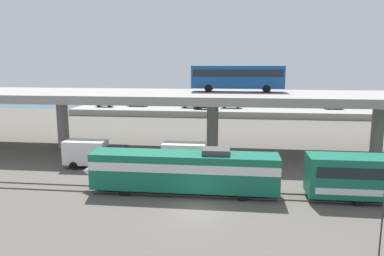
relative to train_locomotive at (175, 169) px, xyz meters
name	(u,v)px	position (x,y,z in m)	size (l,w,h in m)	color
ground_plane	(196,211)	(2.31, -4.00, -2.19)	(260.00, 260.00, 0.00)	#565149
rail_strip_near	(200,196)	(2.31, -0.77, -2.13)	(110.00, 0.12, 0.12)	#59544C
rail_strip_far	(201,190)	(2.31, 0.77, -2.13)	(110.00, 0.12, 0.12)	#59544C
train_locomotive	(175,169)	(0.00, 0.00, 0.00)	(17.75, 3.04, 4.18)	#14664C
highway_overpass	(213,99)	(2.31, 16.00, 4.79)	(96.00, 12.89, 7.71)	gray
transit_bus_on_overpass	(238,76)	(5.41, 17.99, 7.58)	(12.00, 2.68, 3.40)	#14478C
service_truck_west	(93,153)	(-10.33, 7.00, -0.55)	(6.80, 2.46, 3.04)	black
service_truck_east	(192,156)	(0.71, 7.00, -0.55)	(6.80, 2.46, 3.04)	silver
pier_parking_lot	(223,111)	(2.31, 51.00, -1.52)	(66.40, 11.68, 1.35)	gray
parked_car_0	(138,103)	(-17.39, 52.44, -0.07)	(4.57, 1.94, 1.50)	#9E998C
parked_car_1	(333,106)	(26.26, 52.52, -0.07)	(4.06, 1.96, 1.50)	#515459
parked_car_2	(191,104)	(-4.72, 51.07, -0.07)	(4.66, 1.90, 1.50)	#0C4C26
parked_car_3	(231,105)	(4.18, 51.54, -0.07)	(4.68, 1.91, 1.50)	#0C4C26
parked_car_4	(204,106)	(-1.59, 48.82, -0.07)	(4.67, 1.99, 1.50)	black
parked_car_5	(105,104)	(-24.41, 50.33, -0.07)	(4.07, 1.89, 1.50)	#B7B7BC
harbor_water	(226,103)	(2.31, 74.00, -2.19)	(140.00, 36.00, 0.01)	#385B7A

